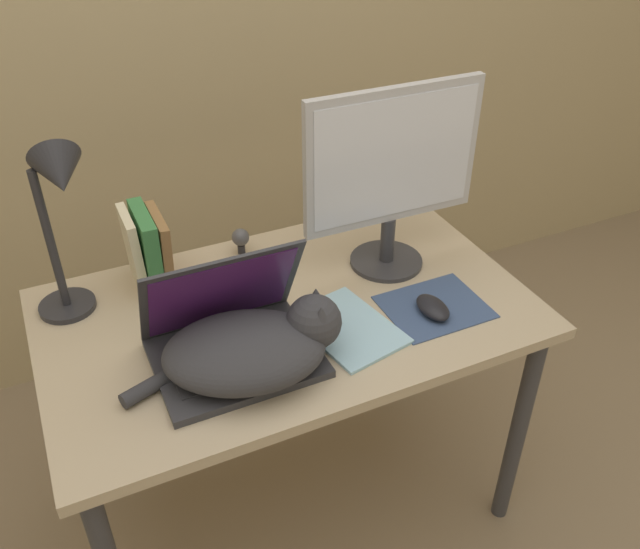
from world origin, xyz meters
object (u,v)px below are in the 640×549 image
at_px(cat, 254,347).
at_px(webcam, 241,238).
at_px(book_row, 148,250).
at_px(notepad, 348,328).
at_px(laptop, 232,338).
at_px(external_monitor, 392,171).
at_px(computer_mouse, 433,307).
at_px(desk_lamp, 60,204).

distance_m(cat, webcam, 0.46).
height_order(book_row, notepad, book_row).
bearing_deg(laptop, book_row, 105.33).
xyz_separation_m(laptop, external_monitor, (0.47, 0.17, 0.21)).
bearing_deg(notepad, laptop, 174.50).
distance_m(cat, book_row, 0.42).
height_order(computer_mouse, book_row, book_row).
relative_size(notepad, webcam, 3.91).
xyz_separation_m(book_row, desk_lamp, (-0.17, -0.05, 0.19)).
distance_m(cat, notepad, 0.25).
bearing_deg(book_row, laptop, -74.67).
bearing_deg(desk_lamp, external_monitor, -9.27).
bearing_deg(book_row, external_monitor, -16.30).
relative_size(cat, webcam, 6.63).
relative_size(cat, external_monitor, 1.01).
bearing_deg(webcam, computer_mouse, -53.90).
bearing_deg(external_monitor, computer_mouse, -91.71).
height_order(computer_mouse, notepad, computer_mouse).
bearing_deg(book_row, webcam, 8.77).
relative_size(laptop, book_row, 1.68).
xyz_separation_m(cat, webcam, (0.12, 0.44, -0.02)).
bearing_deg(cat, notepad, 9.22).
bearing_deg(notepad, external_monitor, 43.09).
height_order(laptop, computer_mouse, laptop).
relative_size(external_monitor, computer_mouse, 4.50).
xyz_separation_m(external_monitor, notepad, (-0.21, -0.20, -0.26)).
bearing_deg(external_monitor, notepad, -136.91).
height_order(external_monitor, book_row, external_monitor).
relative_size(cat, computer_mouse, 4.54).
bearing_deg(external_monitor, cat, -152.21).
relative_size(external_monitor, notepad, 1.68).
bearing_deg(book_row, notepad, -45.49).
height_order(desk_lamp, webcam, desk_lamp).
distance_m(external_monitor, webcam, 0.44).
bearing_deg(computer_mouse, cat, -179.22).
bearing_deg(computer_mouse, notepad, 170.99).
distance_m(laptop, book_row, 0.35).
relative_size(cat, notepad, 1.69).
height_order(desk_lamp, notepad, desk_lamp).
height_order(laptop, cat, laptop).
distance_m(cat, computer_mouse, 0.44).
bearing_deg(computer_mouse, laptop, 172.97).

